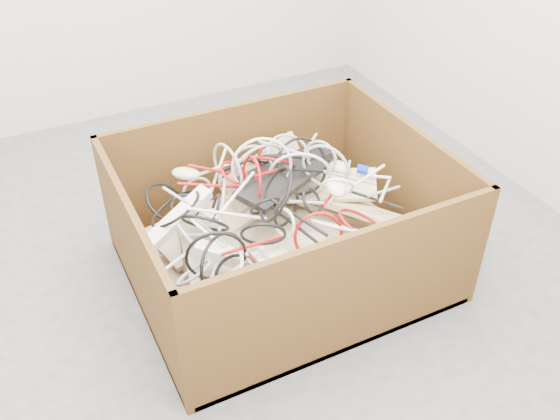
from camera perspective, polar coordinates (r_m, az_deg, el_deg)
name	(u,v)px	position (r m, az deg, el deg)	size (l,w,h in m)	color
ground	(231,257)	(2.67, -4.50, -4.33)	(3.00, 3.00, 0.00)	#4B4B4D
cardboard_box	(279,246)	(2.50, -0.13, -3.29)	(1.18, 0.99, 0.55)	#402610
keyboard_pile	(291,213)	(2.45, 0.98, -0.29)	(0.96, 0.86, 0.31)	beige
mice_scatter	(270,198)	(2.37, -0.90, 1.09)	(0.73, 0.67, 0.18)	beige
power_strip_left	(178,217)	(2.33, -9.34, -0.67)	(0.31, 0.06, 0.04)	white
power_strip_right	(237,259)	(2.16, -3.95, -4.52)	(0.30, 0.06, 0.04)	white
vga_plug	(363,170)	(2.56, 7.61, 3.71)	(0.04, 0.04, 0.02)	#0C26C0
cable_tangle	(263,197)	(2.33, -1.56, 1.23)	(1.01, 0.86, 0.42)	#9A9A9F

